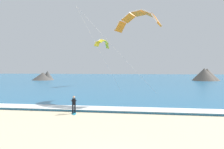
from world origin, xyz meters
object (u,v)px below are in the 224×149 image
kite_primary (138,18)px  surfboard (74,113)px  kitesurfer (74,104)px  kite_distant (103,43)px

kite_primary → surfboard: bearing=-123.6°
surfboard → kitesurfer: size_ratio=0.87×
kite_primary → kite_distant: size_ratio=1.99×
kite_distant → kite_primary: bearing=-67.4°
kite_primary → kite_distant: (-8.40, 20.19, -0.54)m
kitesurfer → kite_primary: 14.64m
surfboard → kite_distant: (-2.49, 29.08, 10.41)m
surfboard → kitesurfer: bearing=109.5°
kite_primary → kite_distant: bearing=112.6°
kitesurfer → kite_distant: 30.67m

